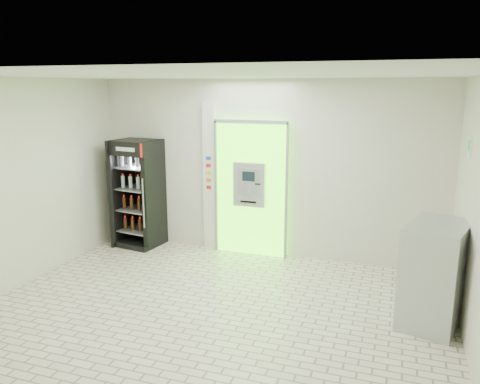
% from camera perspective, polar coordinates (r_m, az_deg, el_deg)
% --- Properties ---
extents(ground, '(6.00, 6.00, 0.00)m').
position_cam_1_polar(ground, '(6.19, -3.83, -14.88)').
color(ground, beige).
rests_on(ground, ground).
extents(room_shell, '(6.00, 6.00, 6.00)m').
position_cam_1_polar(room_shell, '(5.58, -4.11, 2.11)').
color(room_shell, silver).
rests_on(room_shell, ground).
extents(atm_assembly, '(1.30, 0.24, 2.33)m').
position_cam_1_polar(atm_assembly, '(8.01, 1.38, 0.50)').
color(atm_assembly, '#54FF17').
rests_on(atm_assembly, ground).
extents(pillar, '(0.22, 0.11, 2.60)m').
position_cam_1_polar(pillar, '(8.28, -3.70, 1.80)').
color(pillar, silver).
rests_on(pillar, ground).
extents(beverage_cooler, '(0.82, 0.77, 1.95)m').
position_cam_1_polar(beverage_cooler, '(8.69, -12.29, -0.41)').
color(beverage_cooler, black).
rests_on(beverage_cooler, ground).
extents(steel_cabinet, '(0.90, 1.10, 1.27)m').
position_cam_1_polar(steel_cabinet, '(6.25, 22.65, -9.23)').
color(steel_cabinet, '#AAADB1').
rests_on(steel_cabinet, ground).
extents(exit_sign, '(0.02, 0.22, 0.26)m').
position_cam_1_polar(exit_sign, '(6.55, 26.21, 4.89)').
color(exit_sign, white).
rests_on(exit_sign, room_shell).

